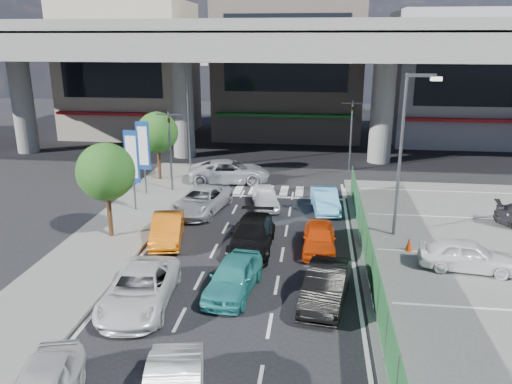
# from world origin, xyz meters

# --- Properties ---
(ground) EXTENTS (120.00, 120.00, 0.00)m
(ground) POSITION_xyz_m (0.00, 0.00, 0.00)
(ground) COLOR black
(ground) RESTS_ON ground
(parking_lot) EXTENTS (12.00, 28.00, 0.06)m
(parking_lot) POSITION_xyz_m (11.00, 2.00, 0.03)
(parking_lot) COLOR #5A5957
(parking_lot) RESTS_ON ground
(sidewalk_left) EXTENTS (4.00, 30.00, 0.12)m
(sidewalk_left) POSITION_xyz_m (-7.00, 4.00, 0.06)
(sidewalk_left) COLOR #5A5957
(sidewalk_left) RESTS_ON ground
(fence_run) EXTENTS (0.16, 22.00, 1.80)m
(fence_run) POSITION_xyz_m (5.30, 1.00, 0.90)
(fence_run) COLOR #1C5327
(fence_run) RESTS_ON ground
(expressway) EXTENTS (64.00, 14.00, 10.75)m
(expressway) POSITION_xyz_m (0.00, 22.00, 8.76)
(expressway) COLOR slate
(expressway) RESTS_ON ground
(building_west) EXTENTS (12.00, 10.90, 13.00)m
(building_west) POSITION_xyz_m (-16.00, 31.97, 6.49)
(building_west) COLOR #9E967F
(building_west) RESTS_ON ground
(building_center) EXTENTS (14.00, 10.90, 15.00)m
(building_center) POSITION_xyz_m (0.00, 32.97, 7.49)
(building_center) COLOR gray
(building_center) RESTS_ON ground
(building_east) EXTENTS (12.00, 10.90, 12.00)m
(building_east) POSITION_xyz_m (16.00, 31.97, 5.99)
(building_east) COLOR gray
(building_east) RESTS_ON ground
(traffic_light_left) EXTENTS (1.60, 1.24, 5.20)m
(traffic_light_left) POSITION_xyz_m (-6.20, 12.00, 3.94)
(traffic_light_left) COLOR #595B60
(traffic_light_left) RESTS_ON ground
(traffic_light_right) EXTENTS (1.60, 1.24, 5.20)m
(traffic_light_right) POSITION_xyz_m (5.50, 19.00, 3.94)
(traffic_light_right) COLOR #595B60
(traffic_light_right) RESTS_ON ground
(street_lamp_right) EXTENTS (1.65, 0.22, 8.00)m
(street_lamp_right) POSITION_xyz_m (7.17, 6.00, 4.77)
(street_lamp_right) COLOR #595B60
(street_lamp_right) RESTS_ON ground
(street_lamp_left) EXTENTS (1.65, 0.22, 8.00)m
(street_lamp_left) POSITION_xyz_m (-6.33, 18.00, 4.77)
(street_lamp_left) COLOR #595B60
(street_lamp_left) RESTS_ON ground
(signboard_near) EXTENTS (0.80, 0.14, 4.70)m
(signboard_near) POSITION_xyz_m (-7.20, 7.99, 3.06)
(signboard_near) COLOR #595B60
(signboard_near) RESTS_ON ground
(signboard_far) EXTENTS (0.80, 0.14, 4.70)m
(signboard_far) POSITION_xyz_m (-7.60, 10.99, 3.06)
(signboard_far) COLOR #595B60
(signboard_far) RESTS_ON ground
(tree_near) EXTENTS (2.80, 2.80, 4.80)m
(tree_near) POSITION_xyz_m (-7.00, 4.00, 3.39)
(tree_near) COLOR #382314
(tree_near) RESTS_ON ground
(tree_far) EXTENTS (2.80, 2.80, 4.80)m
(tree_far) POSITION_xyz_m (-7.80, 14.50, 3.39)
(tree_far) COLOR #382314
(tree_far) RESTS_ON ground
(sedan_white_mid_left) EXTENTS (2.71, 5.14, 1.38)m
(sedan_white_mid_left) POSITION_xyz_m (-3.29, -2.22, 0.69)
(sedan_white_mid_left) COLOR silver
(sedan_white_mid_left) RESTS_ON ground
(taxi_teal_mid) EXTENTS (2.13, 4.22, 1.38)m
(taxi_teal_mid) POSITION_xyz_m (-0.02, -0.81, 0.69)
(taxi_teal_mid) COLOR teal
(taxi_teal_mid) RESTS_ON ground
(hatch_black_mid_right) EXTENTS (2.11, 4.37, 1.38)m
(hatch_black_mid_right) POSITION_xyz_m (3.52, -1.14, 0.69)
(hatch_black_mid_right) COLOR black
(hatch_black_mid_right) RESTS_ON ground
(taxi_orange_left) EXTENTS (2.17, 4.21, 1.32)m
(taxi_orange_left) POSITION_xyz_m (-4.07, 3.86, 0.66)
(taxi_orange_left) COLOR #C45A0A
(taxi_orange_left) RESTS_ON ground
(sedan_black_mid) EXTENTS (1.95, 4.76, 1.38)m
(sedan_black_mid) POSITION_xyz_m (0.15, 3.46, 0.69)
(sedan_black_mid) COLOR black
(sedan_black_mid) RESTS_ON ground
(taxi_orange_right) EXTENTS (1.50, 3.73, 1.27)m
(taxi_orange_right) POSITION_xyz_m (3.27, 3.67, 0.64)
(taxi_orange_right) COLOR #C53506
(taxi_orange_right) RESTS_ON ground
(wagon_silver_front_left) EXTENTS (3.13, 5.29, 1.38)m
(wagon_silver_front_left) POSITION_xyz_m (-3.40, 8.33, 0.69)
(wagon_silver_front_left) COLOR #ADB0B5
(wagon_silver_front_left) RESTS_ON ground
(sedan_white_front_mid) EXTENTS (2.12, 3.84, 1.24)m
(sedan_white_front_mid) POSITION_xyz_m (0.12, 9.65, 0.62)
(sedan_white_front_mid) COLOR white
(sedan_white_front_mid) RESTS_ON ground
(kei_truck_front_right) EXTENTS (1.78, 4.00, 1.28)m
(kei_truck_front_right) POSITION_xyz_m (3.59, 9.47, 0.64)
(kei_truck_front_right) COLOR #51A9DD
(kei_truck_front_right) RESTS_ON ground
(crossing_wagon_silver) EXTENTS (5.87, 3.38, 1.54)m
(crossing_wagon_silver) POSITION_xyz_m (-2.89, 14.60, 0.77)
(crossing_wagon_silver) COLOR #AEB1B6
(crossing_wagon_silver) RESTS_ON ground
(parked_sedan_white) EXTENTS (4.12, 2.12, 1.34)m
(parked_sedan_white) POSITION_xyz_m (9.50, 2.30, 0.73)
(parked_sedan_white) COLOR white
(parked_sedan_white) RESTS_ON parking_lot
(traffic_cone) EXTENTS (0.41, 0.41, 0.66)m
(traffic_cone) POSITION_xyz_m (7.42, 4.01, 0.39)
(traffic_cone) COLOR #E5420C
(traffic_cone) RESTS_ON parking_lot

